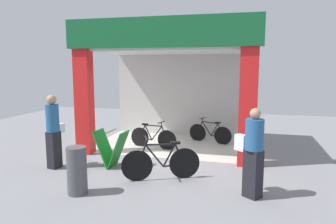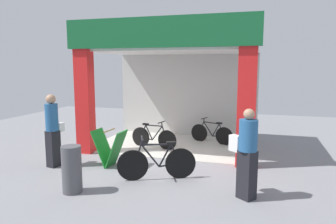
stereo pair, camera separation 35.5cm
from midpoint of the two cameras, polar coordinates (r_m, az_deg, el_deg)
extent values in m
plane|color=gray|center=(8.52, -2.50, -8.41)|extent=(17.67, 17.67, 0.00)
cube|color=beige|center=(9.92, 0.07, -5.91)|extent=(4.83, 3.03, 0.02)
cube|color=#B7B7B2|center=(11.14, 2.03, 3.17)|extent=(4.83, 0.12, 2.90)
cube|color=red|center=(9.11, -15.93, 1.70)|extent=(0.43, 0.36, 2.90)
cube|color=red|center=(7.86, 12.96, 0.80)|extent=(0.43, 0.36, 2.90)
cube|color=#14592D|center=(8.05, -2.97, 14.19)|extent=(5.03, 0.20, 0.75)
cube|color=silver|center=(9.62, 0.08, 10.83)|extent=(4.83, 3.03, 0.06)
cylinder|color=black|center=(9.71, -6.13, -4.53)|extent=(0.59, 0.16, 0.59)
cylinder|color=black|center=(9.27, -1.29, -5.11)|extent=(0.59, 0.16, 0.59)
cylinder|color=black|center=(9.60, -5.03, -4.80)|extent=(0.40, 0.11, 0.08)
cylinder|color=black|center=(9.52, -4.62, -3.72)|extent=(0.26, 0.08, 0.45)
cylinder|color=black|center=(9.38, -3.11, -3.84)|extent=(0.36, 0.10, 0.47)
cylinder|color=black|center=(9.39, -3.74, -2.48)|extent=(0.57, 0.15, 0.05)
cylinder|color=black|center=(9.62, -5.64, -3.47)|extent=(0.20, 0.07, 0.40)
cylinder|color=black|center=(9.26, -1.80, -3.85)|extent=(0.18, 0.07, 0.41)
cylinder|color=black|center=(9.25, -2.26, -2.22)|extent=(0.06, 0.04, 0.12)
cylinder|color=black|center=(9.24, -2.31, -1.86)|extent=(0.11, 0.41, 0.03)
cube|color=black|center=(9.53, -5.23, -2.22)|extent=(0.19, 0.12, 0.05)
cylinder|color=black|center=(10.01, 8.84, -4.26)|extent=(0.55, 0.22, 0.57)
cylinder|color=black|center=(10.39, 4.38, -3.72)|extent=(0.55, 0.22, 0.57)
cylinder|color=black|center=(10.10, 7.76, -4.25)|extent=(0.37, 0.15, 0.07)
cylinder|color=black|center=(10.09, 7.37, -3.17)|extent=(0.25, 0.11, 0.43)
cylinder|color=black|center=(10.21, 5.98, -2.98)|extent=(0.34, 0.14, 0.45)
cylinder|color=black|center=(10.12, 6.56, -1.89)|extent=(0.53, 0.20, 0.05)
cylinder|color=black|center=(10.01, 8.36, -3.17)|extent=(0.19, 0.09, 0.38)
cylinder|color=black|center=(10.31, 4.82, -2.73)|extent=(0.17, 0.08, 0.40)
cylinder|color=black|center=(10.23, 5.23, -1.40)|extent=(0.06, 0.04, 0.12)
cylinder|color=black|center=(10.21, 5.28, -1.09)|extent=(0.15, 0.39, 0.03)
cube|color=black|center=(10.00, 7.97, -1.93)|extent=(0.19, 0.14, 0.04)
cylinder|color=black|center=(7.02, 1.52, -9.22)|extent=(0.63, 0.32, 0.67)
cylinder|color=black|center=(6.89, -7.10, -9.61)|extent=(0.63, 0.32, 0.67)
cylinder|color=black|center=(6.98, -0.48, -9.53)|extent=(0.43, 0.22, 0.09)
cylinder|color=black|center=(6.90, -1.26, -7.84)|extent=(0.28, 0.15, 0.50)
cylinder|color=black|center=(6.86, -3.94, -7.89)|extent=(0.39, 0.20, 0.53)
cylinder|color=black|center=(6.81, -2.87, -5.87)|extent=(0.60, 0.30, 0.05)
cylinder|color=black|center=(6.93, 0.59, -7.55)|extent=(0.22, 0.13, 0.45)
cylinder|color=black|center=(6.83, -6.26, -7.77)|extent=(0.20, 0.12, 0.47)
cylinder|color=black|center=(6.76, -5.51, -5.35)|extent=(0.07, 0.06, 0.14)
cylinder|color=black|center=(6.75, -5.42, -4.79)|extent=(0.22, 0.44, 0.03)
cube|color=black|center=(6.85, -0.18, -5.59)|extent=(0.23, 0.18, 0.05)
cube|color=#197226|center=(7.99, -12.58, -6.41)|extent=(0.42, 0.53, 0.91)
cube|color=#197226|center=(7.81, -10.23, -6.67)|extent=(0.42, 0.53, 0.91)
cylinder|color=olive|center=(7.80, -11.51, -3.36)|extent=(0.06, 0.52, 0.03)
cube|color=black|center=(6.17, 13.44, -10.76)|extent=(0.39, 0.38, 0.92)
cylinder|color=#26598C|center=(5.97, 13.68, -3.98)|extent=(0.47, 0.47, 0.58)
sphere|color=tan|center=(5.90, 13.81, -0.30)|extent=(0.20, 0.20, 0.20)
cube|color=white|center=(6.21, 11.45, -5.42)|extent=(0.26, 0.25, 0.31)
cube|color=black|center=(8.20, -21.02, -6.39)|extent=(0.29, 0.32, 0.90)
cylinder|color=#26598C|center=(8.04, -21.31, -1.04)|extent=(0.36, 0.36, 0.65)
sphere|color=tan|center=(7.99, -21.47, 2.09)|extent=(0.23, 0.23, 0.23)
cube|color=white|center=(8.26, -19.87, -2.74)|extent=(0.14, 0.19, 0.23)
cylinder|color=#4C4C51|center=(6.45, -17.63, -10.03)|extent=(0.38, 0.38, 0.93)
camera|label=1|loc=(0.18, -91.13, -0.17)|focal=33.83mm
camera|label=2|loc=(0.18, 88.87, 0.17)|focal=33.83mm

